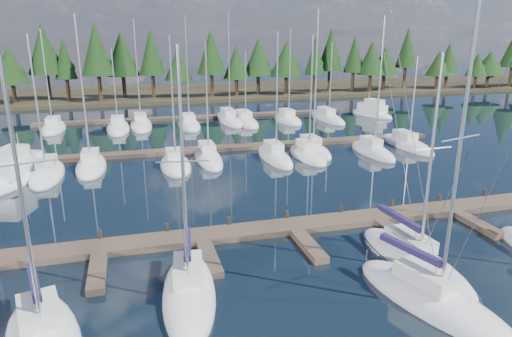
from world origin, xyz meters
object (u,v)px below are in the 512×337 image
object	(u,v)px
front_sailboat_4	(413,261)
motor_yacht_right	(372,112)
front_sailboat_3	(431,298)
motor_yacht_left	(16,174)
main_dock	(295,230)
front_sailboat_2	(189,292)

from	to	relation	value
front_sailboat_4	motor_yacht_right	bearing A→B (deg)	63.39
front_sailboat_3	front_sailboat_4	world-z (taller)	front_sailboat_3
motor_yacht_left	motor_yacht_right	distance (m)	50.98
front_sailboat_4	motor_yacht_right	size ratio (longest dim) A/B	1.38
main_dock	motor_yacht_right	distance (m)	46.38
front_sailboat_4	motor_yacht_right	xyz separation A→B (m)	(21.88, 43.68, 0.20)
front_sailboat_3	front_sailboat_4	distance (m)	3.81
main_dock	front_sailboat_3	world-z (taller)	front_sailboat_3
main_dock	front_sailboat_2	bearing A→B (deg)	-143.25
front_sailboat_4	main_dock	bearing A→B (deg)	129.97
front_sailboat_2	motor_yacht_right	size ratio (longest dim) A/B	1.43
main_dock	front_sailboat_4	world-z (taller)	front_sailboat_4
front_sailboat_4	front_sailboat_3	bearing A→B (deg)	-111.71
front_sailboat_4	motor_yacht_left	bearing A→B (deg)	137.37
motor_yacht_right	main_dock	bearing A→B (deg)	-125.15
front_sailboat_3	front_sailboat_2	bearing A→B (deg)	161.69
front_sailboat_2	front_sailboat_4	xyz separation A→B (m)	(12.40, -0.09, -0.01)
main_dock	front_sailboat_4	xyz separation A→B (m)	(4.82, -5.75, 0.07)
main_dock	front_sailboat_2	distance (m)	9.46
motor_yacht_left	front_sailboat_2	bearing A→B (deg)	-61.66
main_dock	front_sailboat_3	distance (m)	9.90
front_sailboat_2	motor_yacht_right	bearing A→B (deg)	51.81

